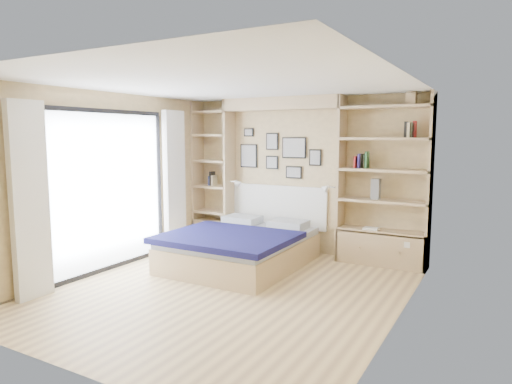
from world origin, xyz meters
The scene contains 8 objects.
ground centered at (0.00, 0.00, 0.00)m, with size 4.50×4.50×0.00m, color #E2C385.
room_shell centered at (-0.39, 1.52, 1.08)m, with size 4.50×4.50×4.50m.
bed centered at (-0.45, 1.05, 0.28)m, with size 1.76×2.29×1.07m.
photo_gallery centered at (-0.45, 2.22, 1.60)m, with size 1.48×0.02×0.82m.
reading_lamps centered at (-0.30, 2.00, 1.10)m, with size 1.92×0.12×0.15m.
shelf_decor centered at (1.05, 2.07, 1.68)m, with size 3.48×0.23×2.03m.
deck centered at (-3.60, 0.00, 0.00)m, with size 3.20×4.00×0.05m, color #6B5B4F.
deck_chair centered at (-3.09, -0.02, 0.33)m, with size 0.58×0.78×0.70m.
Camera 1 is at (2.93, -4.56, 1.90)m, focal length 32.00 mm.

